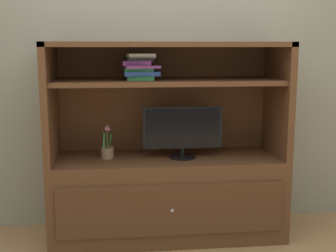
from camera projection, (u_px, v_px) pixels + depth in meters
painted_rear_wall at (163, 55)px, 3.62m from camera, size 6.00×0.10×2.80m
media_console at (167, 176)px, 3.44m from camera, size 1.77×0.63×1.50m
tv_monitor at (182, 130)px, 3.35m from camera, size 0.60×0.21×0.39m
potted_plant at (107, 151)px, 3.36m from camera, size 0.10×0.11×0.26m
magazine_stack at (140, 67)px, 3.27m from camera, size 0.28×0.36×0.19m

